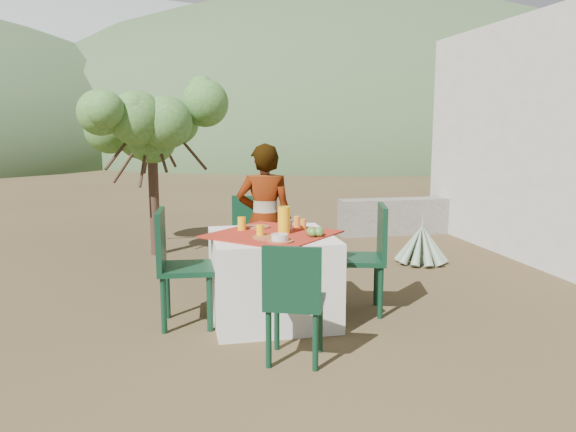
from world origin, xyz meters
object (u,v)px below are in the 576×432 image
at_px(agave, 422,245).
at_px(juice_pitcher, 284,220).
at_px(chair_left, 176,262).
at_px(chair_right, 368,253).
at_px(table, 272,277).
at_px(chair_far, 250,236).
at_px(chair_near, 294,298).
at_px(shrub_tree, 157,133).
at_px(person, 265,220).

relative_size(agave, juice_pitcher, 2.94).
bearing_deg(chair_left, chair_right, -85.55).
bearing_deg(table, chair_far, 91.75).
bearing_deg(chair_near, chair_far, -68.98).
height_order(table, shrub_tree, shrub_tree).
relative_size(table, shrub_tree, 0.65).
height_order(chair_left, shrub_tree, shrub_tree).
distance_m(chair_near, person, 1.72).
bearing_deg(agave, chair_left, -151.74).
bearing_deg(chair_right, chair_near, -27.74).
bearing_deg(chair_far, juice_pitcher, -63.31).
distance_m(chair_right, person, 1.11).
xyz_separation_m(chair_left, chair_right, (1.69, 0.01, -0.01)).
xyz_separation_m(chair_near, chair_right, (0.90, 0.98, 0.06)).
height_order(chair_far, person, person).
bearing_deg(person, chair_far, -65.03).
xyz_separation_m(chair_left, agave, (2.95, 1.59, -0.32)).
xyz_separation_m(chair_left, shrub_tree, (-0.19, 2.79, 1.03)).
distance_m(chair_right, agave, 2.05).
bearing_deg(shrub_tree, chair_near, -75.35).
bearing_deg(shrub_tree, chair_right, -55.99).
bearing_deg(chair_near, person, -71.98).
xyz_separation_m(chair_right, shrub_tree, (-1.88, 2.79, 1.03)).
xyz_separation_m(table, shrub_tree, (-1.00, 2.80, 1.20)).
relative_size(chair_near, chair_right, 0.89).
xyz_separation_m(table, chair_far, (-0.03, 1.14, 0.14)).
bearing_deg(table, chair_right, 1.01).
bearing_deg(chair_near, chair_right, -111.97).
relative_size(shrub_tree, juice_pitcher, 8.57).
bearing_deg(person, shrub_tree, -50.68).
height_order(shrub_tree, agave, shrub_tree).
xyz_separation_m(chair_far, chair_right, (0.92, -1.12, 0.03)).
bearing_deg(chair_right, table, -74.25).
height_order(chair_far, chair_near, chair_far).
distance_m(person, agave, 2.32).
height_order(table, chair_far, chair_far).
relative_size(chair_near, juice_pitcher, 3.76).
height_order(table, agave, table).
relative_size(chair_right, juice_pitcher, 4.21).
relative_size(person, shrub_tree, 0.76).
bearing_deg(juice_pitcher, chair_far, 96.66).
relative_size(table, chair_near, 1.48).
height_order(person, shrub_tree, shrub_tree).
bearing_deg(agave, chair_far, -168.17).
bearing_deg(chair_far, chair_near, -69.46).
distance_m(chair_far, person, 0.48).
xyz_separation_m(chair_near, person, (0.07, 1.69, 0.27)).
bearing_deg(table, chair_near, -90.94).
height_order(shrub_tree, juice_pitcher, shrub_tree).
distance_m(agave, juice_pitcher, 2.69).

